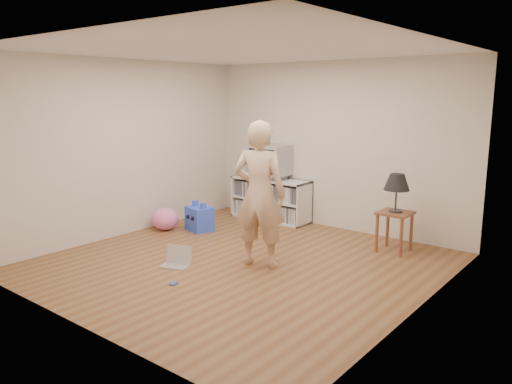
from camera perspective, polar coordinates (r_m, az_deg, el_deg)
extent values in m
plane|color=brown|center=(6.35, -1.70, -8.11)|extent=(4.50, 4.50, 0.00)
cube|color=beige|center=(7.89, 8.92, 5.22)|extent=(4.50, 0.02, 2.60)
cube|color=beige|center=(4.60, -20.24, 0.49)|extent=(4.50, 0.02, 2.60)
cube|color=beige|center=(7.69, -14.69, 4.85)|extent=(0.02, 4.50, 2.60)
cube|color=beige|center=(4.92, 18.64, 1.25)|extent=(0.02, 4.50, 2.60)
cube|color=white|center=(6.02, -1.84, 15.95)|extent=(4.50, 4.50, 0.01)
cube|color=white|center=(8.59, 2.54, -0.60)|extent=(1.40, 0.03, 0.70)
cube|color=white|center=(8.84, -1.86, -0.25)|extent=(0.03, 0.45, 0.70)
cube|color=white|center=(8.04, 5.60, -1.45)|extent=(0.03, 0.45, 0.70)
cube|color=white|center=(8.50, 1.68, -3.03)|extent=(1.40, 0.45, 0.03)
cube|color=white|center=(8.42, 1.69, -0.82)|extent=(1.34, 0.45, 0.03)
cube|color=white|center=(8.36, 1.71, 1.42)|extent=(1.40, 0.45, 0.03)
cube|color=silver|center=(8.42, 1.69, -0.82)|extent=(1.26, 0.36, 0.64)
cube|color=gray|center=(8.35, 1.71, 1.76)|extent=(0.45, 0.35, 0.07)
cube|color=#9D9DA1|center=(8.31, 1.72, 3.70)|extent=(0.60, 0.52, 0.50)
cube|color=black|center=(8.10, 0.59, 3.51)|extent=(0.50, 0.01, 0.40)
cylinder|color=brown|center=(6.90, 13.64, -4.61)|extent=(0.04, 0.04, 0.52)
cylinder|color=brown|center=(6.77, 16.25, -5.05)|extent=(0.04, 0.04, 0.52)
cylinder|color=brown|center=(7.20, 14.80, -4.01)|extent=(0.04, 0.04, 0.52)
cylinder|color=brown|center=(7.07, 17.32, -4.41)|extent=(0.04, 0.04, 0.52)
cube|color=brown|center=(6.91, 15.62, -2.32)|extent=(0.42, 0.42, 0.03)
cylinder|color=#333333|center=(6.91, 15.63, -2.10)|extent=(0.18, 0.18, 0.02)
cylinder|color=#333333|center=(6.87, 15.71, -0.70)|extent=(0.02, 0.02, 0.32)
imported|color=beige|center=(6.05, 0.41, -0.28)|extent=(0.76, 0.62, 1.80)
cube|color=silver|center=(6.31, -9.24, -8.33)|extent=(0.40, 0.34, 0.02)
cube|color=silver|center=(6.37, -8.76, -7.01)|extent=(0.35, 0.18, 0.22)
cube|color=black|center=(6.37, -8.76, -7.01)|extent=(0.30, 0.15, 0.18)
cube|color=#4058AD|center=(5.74, -9.39, -10.31)|extent=(0.08, 0.10, 0.02)
cube|color=blue|center=(7.82, -6.47, -3.05)|extent=(0.46, 0.40, 0.37)
cylinder|color=blue|center=(7.88, -6.96, -1.25)|extent=(0.09, 0.09, 0.08)
cylinder|color=blue|center=(7.66, -6.04, -1.57)|extent=(0.09, 0.09, 0.08)
sphere|color=black|center=(7.80, -7.77, -2.81)|extent=(0.06, 0.06, 0.06)
sphere|color=black|center=(7.67, -7.25, -3.02)|extent=(0.06, 0.06, 0.06)
ellipsoid|color=pink|center=(7.94, -10.34, -3.04)|extent=(0.48, 0.48, 0.35)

